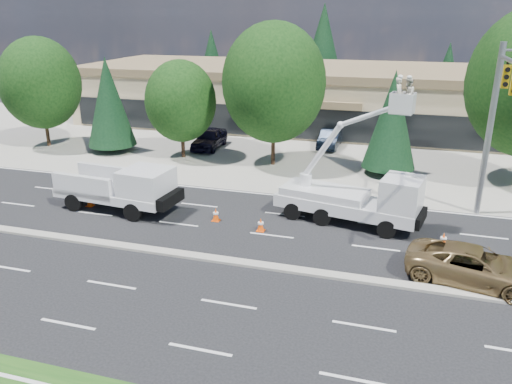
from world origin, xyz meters
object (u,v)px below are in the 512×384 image
(utility_pickup, at_px, (123,192))
(bucket_truck, at_px, (360,194))
(signal_mast, at_px, (502,110))
(minivan, at_px, (474,266))

(utility_pickup, xyz_separation_m, bucket_truck, (12.66, 1.69, 0.61))
(utility_pickup, bearing_deg, bucket_truck, 12.87)
(bucket_truck, bearing_deg, signal_mast, 22.57)
(utility_pickup, distance_m, minivan, 17.92)
(minivan, bearing_deg, utility_pickup, 91.45)
(bucket_truck, distance_m, minivan, 6.92)
(signal_mast, distance_m, utility_pickup, 19.61)
(bucket_truck, xyz_separation_m, minivan, (5.00, -4.69, -0.92))
(signal_mast, bearing_deg, utility_pickup, -171.24)
(signal_mast, xyz_separation_m, bucket_truck, (-6.08, -1.20, -4.40))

